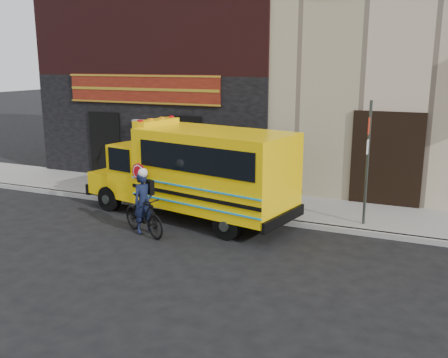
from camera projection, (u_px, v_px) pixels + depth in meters
ground at (198, 246)px, 12.90m from camera, size 120.00×120.00×0.00m
curb at (236, 216)px, 15.21m from camera, size 40.00×0.20×0.15m
sidewalk at (253, 203)px, 16.54m from camera, size 40.00×3.00×0.15m
building at (307, 26)px, 20.85m from camera, size 20.00×10.70×12.00m
school_bus at (197, 170)px, 14.83m from camera, size 7.19×3.48×2.92m
sign_pole at (367, 161)px, 13.80m from camera, size 0.08×0.32×3.65m
bicycle at (144, 215)px, 13.67m from camera, size 1.89×1.24×1.10m
cyclist at (144, 204)px, 13.69m from camera, size 0.65×0.74×1.69m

